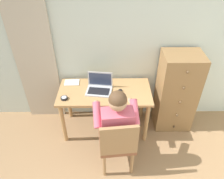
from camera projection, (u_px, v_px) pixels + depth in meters
The scene contains 10 objects.
wall_back at pixel (133, 43), 2.93m from camera, with size 4.80×0.05×2.50m, color silver.
curtain_panel at pixel (34, 53), 2.94m from camera, with size 0.56×0.03×2.26m, color #BCAD99.
desk at pixel (105, 97), 3.02m from camera, with size 1.27×0.61×0.71m.
dresser at pixel (176, 92), 3.11m from camera, with size 0.53×0.45×1.21m.
chair at pixel (118, 143), 2.54m from camera, with size 0.46×0.44×0.87m.
person_seated at pixel (116, 121), 2.57m from camera, with size 0.57×0.61×1.18m.
laptop at pixel (99, 87), 2.95m from camera, with size 0.37×0.29×0.24m.
computer_mouse at pixel (120, 91), 2.93m from camera, with size 0.06×0.10×0.03m, color black.
desk_clock at pixel (64, 98), 2.81m from camera, with size 0.09×0.09×0.03m.
notebook_pad at pixel (72, 83), 3.11m from camera, with size 0.21×0.15×0.01m, color silver.
Camera 1 is at (-0.30, -0.52, 2.52)m, focal length 34.72 mm.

